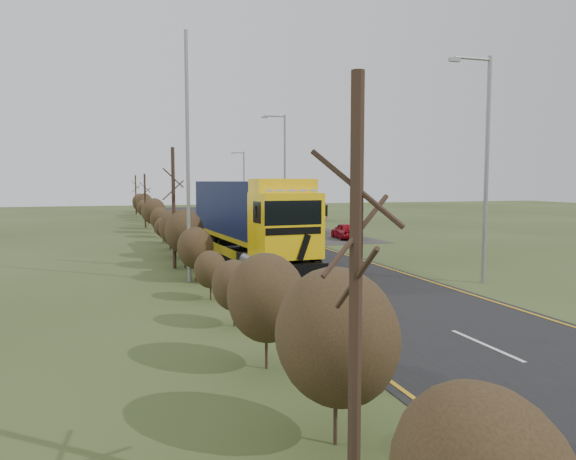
{
  "coord_description": "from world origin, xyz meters",
  "views": [
    {
      "loc": [
        -9.37,
        -24.36,
        4.38
      ],
      "look_at": [
        -1.14,
        2.02,
        1.96
      ],
      "focal_mm": 35.0,
      "sensor_mm": 36.0,
      "label": 1
    }
  ],
  "objects_px": {
    "lorry": "(250,215)",
    "car_red_hatchback": "(345,231)",
    "streetlight_near": "(484,159)",
    "speed_sign": "(323,221)",
    "car_blue_sedan": "(314,225)"
  },
  "relations": [
    {
      "from": "car_red_hatchback",
      "to": "streetlight_near",
      "type": "xyz_separation_m",
      "value": [
        -1.66,
        -18.63,
        4.67
      ]
    },
    {
      "from": "streetlight_near",
      "to": "speed_sign",
      "type": "relative_size",
      "value": 4.2
    },
    {
      "from": "car_red_hatchback",
      "to": "streetlight_near",
      "type": "distance_m",
      "value": 19.28
    },
    {
      "from": "car_blue_sedan",
      "to": "streetlight_near",
      "type": "bearing_deg",
      "value": 103.16
    },
    {
      "from": "car_red_hatchback",
      "to": "speed_sign",
      "type": "distance_m",
      "value": 3.53
    },
    {
      "from": "car_blue_sedan",
      "to": "speed_sign",
      "type": "height_order",
      "value": "speed_sign"
    },
    {
      "from": "lorry",
      "to": "car_blue_sedan",
      "type": "height_order",
      "value": "lorry"
    },
    {
      "from": "streetlight_near",
      "to": "speed_sign",
      "type": "bearing_deg",
      "value": 93.38
    },
    {
      "from": "lorry",
      "to": "car_red_hatchback",
      "type": "bearing_deg",
      "value": 40.15
    },
    {
      "from": "lorry",
      "to": "speed_sign",
      "type": "relative_size",
      "value": 7.12
    },
    {
      "from": "lorry",
      "to": "car_red_hatchback",
      "type": "height_order",
      "value": "lorry"
    },
    {
      "from": "lorry",
      "to": "streetlight_near",
      "type": "relative_size",
      "value": 1.69
    },
    {
      "from": "car_red_hatchback",
      "to": "speed_sign",
      "type": "bearing_deg",
      "value": 44.74
    },
    {
      "from": "car_blue_sedan",
      "to": "speed_sign",
      "type": "relative_size",
      "value": 1.75
    },
    {
      "from": "speed_sign",
      "to": "lorry",
      "type": "bearing_deg",
      "value": -133.71
    }
  ]
}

